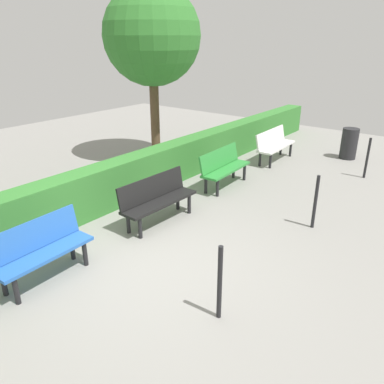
# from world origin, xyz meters

# --- Properties ---
(ground_plane) EXTENTS (21.56, 21.56, 0.00)m
(ground_plane) POSITION_xyz_m (0.00, 0.00, 0.00)
(ground_plane) COLOR gray
(bench_white) EXTENTS (1.65, 0.51, 0.86)m
(bench_white) POSITION_xyz_m (-5.87, -0.85, 0.48)
(bench_white) COLOR white
(bench_white) RESTS_ON ground_plane
(bench_green) EXTENTS (1.55, 0.54, 0.86)m
(bench_green) POSITION_xyz_m (-3.37, -0.88, 0.48)
(bench_green) COLOR #2D8C38
(bench_green) RESTS_ON ground_plane
(bench_black) EXTENTS (1.61, 0.51, 0.86)m
(bench_black) POSITION_xyz_m (-1.08, -0.82, 0.48)
(bench_black) COLOR black
(bench_black) RESTS_ON ground_plane
(bench_blue) EXTENTS (1.42, 0.51, 0.86)m
(bench_blue) POSITION_xyz_m (1.24, -0.87, 0.48)
(bench_blue) COLOR blue
(bench_blue) RESTS_ON ground_plane
(hedge_row) EXTENTS (17.56, 0.50, 0.90)m
(hedge_row) POSITION_xyz_m (-1.08, -2.05, 0.45)
(hedge_row) COLOR #387F33
(hedge_row) RESTS_ON ground_plane
(tree_near) EXTENTS (2.52, 2.52, 4.51)m
(tree_near) POSITION_xyz_m (-4.03, -3.60, 3.23)
(tree_near) COLOR brown
(tree_near) RESTS_ON ground_plane
(railing_post_near) EXTENTS (0.06, 0.06, 1.00)m
(railing_post_near) POSITION_xyz_m (-5.97, 1.56, 0.50)
(railing_post_near) COLOR black
(railing_post_near) RESTS_ON ground_plane
(railing_post_mid) EXTENTS (0.06, 0.06, 1.00)m
(railing_post_mid) POSITION_xyz_m (-2.63, 1.56, 0.50)
(railing_post_mid) COLOR black
(railing_post_mid) RESTS_ON ground_plane
(railing_post_far) EXTENTS (0.06, 0.06, 1.00)m
(railing_post_far) POSITION_xyz_m (0.40, 1.56, 0.50)
(railing_post_far) COLOR black
(railing_post_far) RESTS_ON ground_plane
(trash_bin) EXTENTS (0.45, 0.45, 0.86)m
(trash_bin) POSITION_xyz_m (-7.36, 0.72, 0.43)
(trash_bin) COLOR #262628
(trash_bin) RESTS_ON ground_plane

